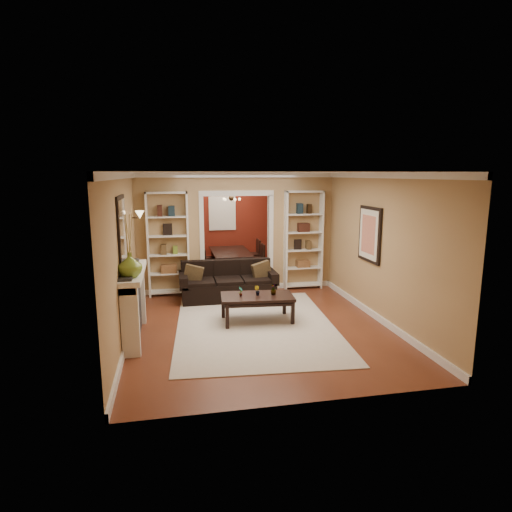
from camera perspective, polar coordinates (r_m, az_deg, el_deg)
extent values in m
plane|color=brown|center=(8.98, -1.38, -6.45)|extent=(8.00, 8.00, 0.00)
plane|color=white|center=(8.58, -1.46, 11.04)|extent=(8.00, 8.00, 0.00)
plane|color=tan|center=(12.61, -4.55, 4.81)|extent=(8.00, 0.00, 8.00)
plane|color=tan|center=(4.87, 6.70, -4.98)|extent=(8.00, 0.00, 8.00)
plane|color=tan|center=(8.59, -16.38, 1.56)|extent=(0.00, 8.00, 8.00)
plane|color=tan|center=(9.33, 12.34, 2.46)|extent=(0.00, 8.00, 8.00)
cube|color=tan|center=(9.85, -2.62, 3.14)|extent=(4.50, 0.15, 2.70)
cube|color=maroon|center=(12.58, -4.53, 4.66)|extent=(4.44, 0.04, 2.64)
cube|color=#8CA5CC|center=(12.52, -4.52, 5.69)|extent=(0.78, 0.03, 0.98)
cube|color=beige|center=(7.78, -0.13, -9.17)|extent=(3.04, 4.07, 0.01)
cube|color=black|center=(9.26, -3.74, -3.33)|extent=(2.08, 0.90, 0.81)
cube|color=brown|center=(9.13, -8.33, -2.45)|extent=(0.40, 0.21, 0.38)
cube|color=brown|center=(9.31, 0.75, -2.00)|extent=(0.42, 0.22, 0.41)
cube|color=black|center=(7.90, 0.16, -7.00)|extent=(1.36, 0.82, 0.50)
imported|color=#336626|center=(7.76, -2.06, -4.77)|extent=(0.10, 0.11, 0.18)
imported|color=#336626|center=(7.81, 0.16, -4.66)|extent=(0.12, 0.12, 0.18)
imported|color=#336626|center=(7.87, 2.35, -4.47)|extent=(0.15, 0.15, 0.20)
cube|color=white|center=(9.60, -11.64, 1.52)|extent=(0.90, 0.30, 2.30)
cube|color=white|center=(10.06, 6.30, 2.10)|extent=(0.90, 0.30, 2.30)
cube|color=white|center=(7.29, -15.80, -6.25)|extent=(0.32, 1.70, 1.16)
imported|color=olive|center=(6.61, -16.46, -1.16)|extent=(0.44, 0.44, 0.37)
cube|color=silver|center=(7.05, -17.44, 3.25)|extent=(0.03, 0.95, 1.10)
cube|color=#FFE0A5|center=(9.07, -15.62, 5.13)|extent=(0.18, 0.18, 0.22)
cube|color=black|center=(8.38, 14.86, 2.80)|extent=(0.04, 0.85, 1.05)
imported|color=black|center=(11.61, -3.23, -0.87)|extent=(1.79, 1.00, 0.63)
cube|color=black|center=(11.24, -5.79, -0.89)|extent=(0.50, 0.50, 0.79)
cube|color=black|center=(11.38, -0.28, -0.46)|extent=(0.50, 0.50, 0.88)
cube|color=black|center=(11.82, -6.07, -0.30)|extent=(0.40, 0.40, 0.79)
cube|color=black|center=(11.96, -0.82, 0.16)|extent=(0.51, 0.51, 0.90)
cube|color=#322417|center=(11.27, -3.81, 7.52)|extent=(0.50, 0.50, 0.30)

